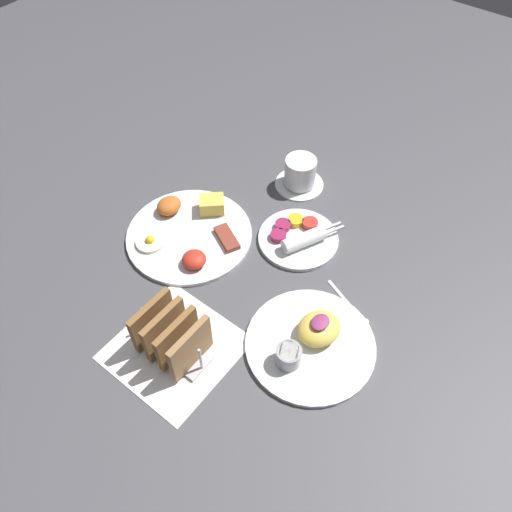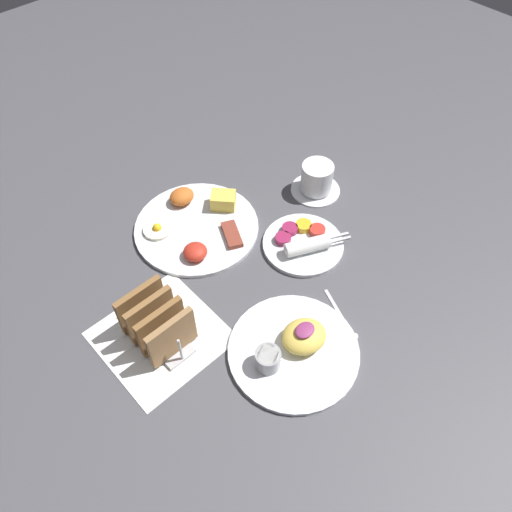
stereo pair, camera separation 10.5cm
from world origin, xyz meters
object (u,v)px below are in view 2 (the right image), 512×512
at_px(plate_breakfast, 197,224).
at_px(toast_rack, 157,323).
at_px(coffee_cup, 317,180).
at_px(plate_foreground, 293,348).
at_px(plate_condiments, 303,243).

height_order(plate_breakfast, toast_rack, toast_rack).
relative_size(plate_breakfast, coffee_cup, 2.36).
bearing_deg(plate_foreground, plate_condiments, 39.46).
bearing_deg(coffee_cup, plate_condiments, -145.90).
relative_size(plate_condiments, plate_foreground, 0.72).
xyz_separation_m(plate_foreground, toast_rack, (-0.16, 0.20, 0.04)).
bearing_deg(plate_condiments, coffee_cup, 34.10).
relative_size(plate_breakfast, plate_condiments, 1.57).
bearing_deg(plate_breakfast, coffee_cup, -19.59).
relative_size(plate_condiments, coffee_cup, 1.50).
bearing_deg(plate_foreground, coffee_cup, 37.28).
bearing_deg(coffee_cup, toast_rack, -172.13).
bearing_deg(plate_breakfast, plate_condiments, -56.00).
height_order(plate_foreground, toast_rack, toast_rack).
bearing_deg(toast_rack, plate_condiments, -4.66).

